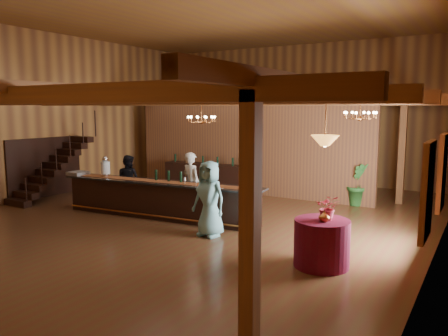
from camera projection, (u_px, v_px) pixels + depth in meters
The scene contains 30 objects.
floor at pixel (201, 215), 12.29m from camera, with size 14.00×14.00×0.00m, color #55381D.
ceiling at pixel (199, 12), 11.54m from camera, with size 14.00×14.00×0.00m, color brown.
wall_back at pixel (297, 114), 17.82m from camera, with size 12.00×0.10×5.50m, color #A66F33.
wall_left at pixel (57, 115), 15.02m from camera, with size 0.10×14.00×5.50m, color #A66F33.
wall_right at pixel (445, 120), 8.81m from camera, with size 0.10×14.00×5.50m, color #A66F33.
beam_grid at pixel (210, 99), 12.27m from camera, with size 11.90×13.90×0.39m.
support_posts at pixel (190, 160), 11.65m from camera, with size 9.20×10.20×3.20m.
partition_wall at pixel (245, 149), 15.29m from camera, with size 9.00×0.18×3.10m, color brown.
window_right_front at pixel (428, 191), 7.65m from camera, with size 0.12×1.05×1.75m, color white.
window_right_back at pixel (443, 172), 9.84m from camera, with size 0.12×1.05×1.75m, color white.
staircase at pixel (51, 169), 14.35m from camera, with size 1.00×2.80×2.00m.
backroom_boxes at pixel (274, 171), 17.01m from camera, with size 4.10×0.60×1.10m.
tasting_bar at pixel (160, 199), 11.94m from camera, with size 6.07×1.40×1.02m.
beverage_dispenser at pixel (105, 167), 12.68m from camera, with size 0.26×0.26×0.60m.
glass_rack_tray at pixel (78, 173), 13.03m from camera, with size 0.50×0.50×0.10m, color gray.
raffle_drum at pixel (249, 183), 10.68m from camera, with size 0.34×0.24×0.30m.
bar_bottle_0 at pixel (156, 175), 12.03m from camera, with size 0.07×0.07×0.30m, color black.
bar_bottle_1 at pixel (169, 176), 11.86m from camera, with size 0.07×0.07×0.30m, color black.
bar_bottle_2 at pixel (181, 177), 11.69m from camera, with size 0.07×0.07×0.30m, color black.
backbar_shelf at pixel (210, 178), 15.69m from camera, with size 3.53×0.55×0.99m, color black.
round_table at pixel (322, 243), 8.26m from camera, with size 1.05×1.05×0.91m, color maroon.
chandelier_left at pixel (202, 119), 12.74m from camera, with size 0.80×0.80×0.68m.
chandelier_right at pixel (360, 115), 10.83m from camera, with size 0.80×0.80×0.54m.
pendant_lamp at pixel (325, 140), 7.99m from camera, with size 0.52×0.52×0.90m.
bartender at pixel (191, 184), 12.17m from camera, with size 0.65×0.43×1.78m, color silver.
staff_second at pixel (128, 180), 13.44m from camera, with size 0.76×0.59×1.56m, color black.
guest at pixel (209, 199), 10.17m from camera, with size 0.87×0.57×1.78m, color #75B9BF.
floor_plant at pixel (359, 184), 13.37m from camera, with size 0.73×0.59×1.33m, color #2C6D28.
table_flowers at pixel (328, 207), 8.16m from camera, with size 0.43×0.38×0.48m, color #B1293B.
table_vase at pixel (324, 213), 8.04m from camera, with size 0.17×0.17×0.34m, color #A85E2A.
Camera 1 is at (6.83, -9.88, 3.00)m, focal length 35.00 mm.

